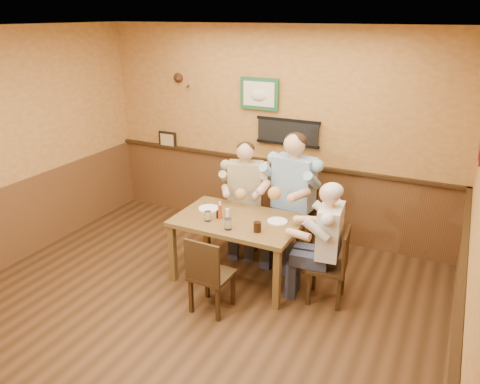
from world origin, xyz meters
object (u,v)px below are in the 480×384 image
(dining_table, at_px, (238,226))
(chair_back_left, at_px, (245,214))
(diner_blue_polo, at_px, (293,203))
(chair_near_side, at_px, (212,273))
(pepper_shaker, at_px, (218,214))
(chair_right_end, at_px, (327,265))
(water_glass_mid, at_px, (228,224))
(water_glass_left, at_px, (208,216))
(salt_shaker, at_px, (227,213))
(diner_white_elder, at_px, (329,250))
(cola_tumbler, at_px, (257,227))
(chair_back_right, at_px, (292,219))
(hot_sauce_bottle, at_px, (220,211))
(diner_tan_shirt, at_px, (245,200))

(dining_table, height_order, chair_back_left, chair_back_left)
(chair_back_left, distance_m, diner_blue_polo, 0.71)
(chair_near_side, distance_m, pepper_shaker, 0.75)
(chair_near_side, bearing_deg, chair_right_end, -144.85)
(water_glass_mid, bearing_deg, water_glass_left, 162.43)
(diner_blue_polo, distance_m, salt_shaker, 0.93)
(chair_near_side, distance_m, diner_white_elder, 1.24)
(chair_right_end, bearing_deg, salt_shaker, -96.38)
(chair_right_end, height_order, water_glass_mid, water_glass_mid)
(cola_tumbler, bearing_deg, diner_white_elder, 15.45)
(cola_tumbler, bearing_deg, chair_back_right, 87.13)
(chair_back_left, height_order, chair_near_side, chair_back_left)
(chair_back_left, xyz_separation_m, hot_sauce_bottle, (0.09, -0.86, 0.39))
(dining_table, xyz_separation_m, cola_tumbler, (0.33, -0.21, 0.15))
(chair_back_left, height_order, chair_back_right, chair_back_right)
(chair_right_end, bearing_deg, water_glass_left, -88.31)
(chair_near_side, relative_size, salt_shaker, 8.52)
(chair_back_right, xyz_separation_m, pepper_shaker, (-0.59, -0.85, 0.29))
(chair_right_end, height_order, hot_sauce_bottle, hot_sauce_bottle)
(diner_blue_polo, bearing_deg, chair_right_end, -42.16)
(salt_shaker, bearing_deg, chair_back_left, 100.43)
(dining_table, bearing_deg, water_glass_left, -144.96)
(hot_sauce_bottle, bearing_deg, salt_shaker, 54.38)
(chair_near_side, bearing_deg, diner_tan_shirt, -76.34)
(chair_back_left, distance_m, chair_near_side, 1.50)
(chair_back_left, relative_size, pepper_shaker, 9.83)
(chair_near_side, xyz_separation_m, diner_blue_polo, (0.34, 1.46, 0.30))
(chair_back_right, bearing_deg, pepper_shaker, -118.19)
(dining_table, relative_size, water_glass_mid, 11.28)
(dining_table, bearing_deg, chair_near_side, -86.89)
(chair_right_end, height_order, chair_near_side, chair_near_side)
(chair_back_left, bearing_deg, water_glass_mid, -92.06)
(salt_shaker, bearing_deg, dining_table, 2.42)
(water_glass_mid, xyz_separation_m, cola_tumbler, (0.31, 0.09, -0.01))
(chair_back_left, distance_m, diner_white_elder, 1.56)
(diner_tan_shirt, relative_size, water_glass_mid, 10.30)
(chair_back_left, relative_size, chair_back_right, 0.88)
(water_glass_left, bearing_deg, diner_tan_shirt, 89.93)
(chair_right_end, distance_m, water_glass_mid, 1.14)
(chair_back_left, xyz_separation_m, chair_near_side, (0.31, -1.46, -0.02))
(water_glass_mid, height_order, pepper_shaker, water_glass_mid)
(dining_table, bearing_deg, chair_right_end, -0.25)
(chair_back_left, relative_size, water_glass_left, 7.85)
(chair_back_right, bearing_deg, chair_near_side, -96.58)
(diner_tan_shirt, height_order, water_glass_left, diner_tan_shirt)
(water_glass_mid, distance_m, hot_sauce_bottle, 0.30)
(dining_table, xyz_separation_m, water_glass_left, (-0.28, -0.20, 0.15))
(diner_blue_polo, height_order, hot_sauce_bottle, diner_blue_polo)
(diner_tan_shirt, bearing_deg, water_glass_left, -107.85)
(diner_tan_shirt, bearing_deg, chair_right_end, -48.19)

